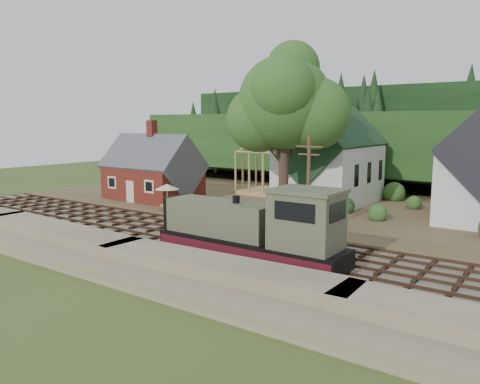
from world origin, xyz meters
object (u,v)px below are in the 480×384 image
Objects in this scene: car_blue at (202,206)px; car_green at (149,190)px; patio_set at (167,188)px; locomotive at (256,232)px.

car_blue is 0.91× the size of car_green.
car_blue is 13.08m from car_green.
car_green is (-12.25, 4.60, 0.04)m from car_blue.
patio_set is (8.63, -5.75, 1.60)m from car_green.
locomotive is 3.16× the size of car_green.
locomotive is 19.58m from patio_set.
car_blue is at bearing 17.73° from patio_set.
locomotive is 4.78× the size of patio_set.
locomotive is at bearing -30.78° from car_blue.
patio_set is at bearing -99.37° from car_green.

